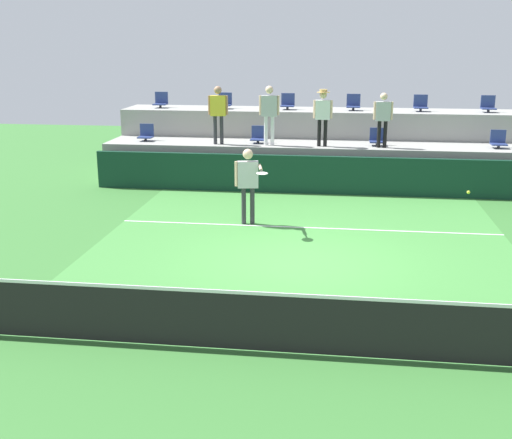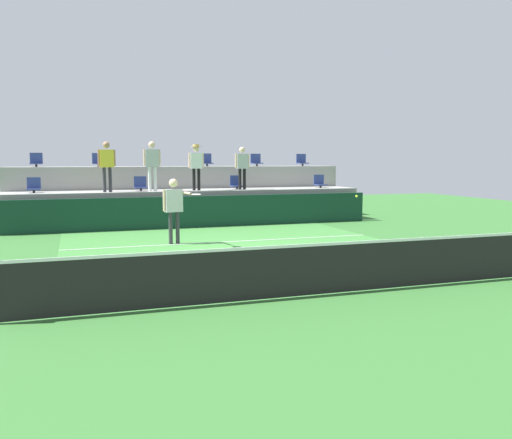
{
  "view_description": "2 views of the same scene",
  "coord_description": "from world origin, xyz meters",
  "px_view_note": "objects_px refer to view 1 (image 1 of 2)",
  "views": [
    {
      "loc": [
        0.75,
        -12.28,
        4.29
      ],
      "look_at": [
        -0.79,
        -0.8,
        1.06
      ],
      "focal_mm": 45.15,
      "sensor_mm": 36.0,
      "label": 1
    },
    {
      "loc": [
        -4.04,
        -12.23,
        2.33
      ],
      "look_at": [
        -0.0,
        -0.37,
        0.94
      ],
      "focal_mm": 37.42,
      "sensor_mm": 36.0,
      "label": 2
    }
  ],
  "objects_px": {
    "stadium_chair_lower_left": "(258,136)",
    "stadium_chair_upper_mid_left": "(288,103)",
    "tennis_player": "(248,178)",
    "stadium_chair_upper_far_left": "(161,101)",
    "stadium_chair_upper_far_right": "(488,105)",
    "tennis_ball": "(468,192)",
    "stadium_chair_lower_far_right": "(498,141)",
    "stadium_chair_lower_far_left": "(146,134)",
    "stadium_chair_lower_right": "(377,138)",
    "spectator_with_hat": "(323,112)",
    "stadium_chair_upper_right": "(421,104)",
    "spectator_in_grey": "(218,109)",
    "spectator_leaning_on_rail": "(269,109)",
    "stadium_chair_upper_mid_right": "(353,104)",
    "spectator_in_white": "(383,115)",
    "stadium_chair_upper_left": "(225,102)"
  },
  "relations": [
    {
      "from": "stadium_chair_lower_left",
      "to": "stadium_chair_upper_mid_left",
      "type": "height_order",
      "value": "stadium_chair_upper_mid_left"
    },
    {
      "from": "tennis_player",
      "to": "stadium_chair_upper_far_left",
      "type": "bearing_deg",
      "value": 121.1
    },
    {
      "from": "stadium_chair_upper_mid_left",
      "to": "tennis_player",
      "type": "height_order",
      "value": "stadium_chair_upper_mid_left"
    },
    {
      "from": "stadium_chair_upper_far_right",
      "to": "tennis_ball",
      "type": "relative_size",
      "value": 7.65
    },
    {
      "from": "stadium_chair_lower_far_right",
      "to": "tennis_ball",
      "type": "height_order",
      "value": "stadium_chair_lower_far_right"
    },
    {
      "from": "tennis_ball",
      "to": "stadium_chair_lower_far_left",
      "type": "bearing_deg",
      "value": 143.11
    },
    {
      "from": "stadium_chair_lower_right",
      "to": "stadium_chair_upper_mid_left",
      "type": "distance_m",
      "value": 3.48
    },
    {
      "from": "stadium_chair_upper_mid_left",
      "to": "stadium_chair_upper_far_right",
      "type": "height_order",
      "value": "same"
    },
    {
      "from": "stadium_chair_upper_far_right",
      "to": "spectator_with_hat",
      "type": "height_order",
      "value": "spectator_with_hat"
    },
    {
      "from": "stadium_chair_upper_right",
      "to": "tennis_player",
      "type": "relative_size",
      "value": 0.28
    },
    {
      "from": "stadium_chair_lower_far_left",
      "to": "spectator_in_grey",
      "type": "relative_size",
      "value": 0.3
    },
    {
      "from": "spectator_leaning_on_rail",
      "to": "spectator_with_hat",
      "type": "bearing_deg",
      "value": 0.0
    },
    {
      "from": "stadium_chair_lower_left",
      "to": "stadium_chair_upper_mid_right",
      "type": "distance_m",
      "value": 3.5
    },
    {
      "from": "stadium_chair_lower_right",
      "to": "spectator_leaning_on_rail",
      "type": "xyz_separation_m",
      "value": [
        -3.21,
        -0.38,
        0.85
      ]
    },
    {
      "from": "stadium_chair_lower_far_left",
      "to": "stadium_chair_lower_right",
      "type": "distance_m",
      "value": 7.14
    },
    {
      "from": "stadium_chair_lower_right",
      "to": "spectator_in_white",
      "type": "height_order",
      "value": "spectator_in_white"
    },
    {
      "from": "stadium_chair_lower_far_left",
      "to": "stadium_chair_upper_mid_right",
      "type": "height_order",
      "value": "stadium_chair_upper_mid_right"
    },
    {
      "from": "stadium_chair_upper_far_left",
      "to": "stadium_chair_lower_left",
      "type": "bearing_deg",
      "value": -26.89
    },
    {
      "from": "stadium_chair_upper_right",
      "to": "stadium_chair_upper_far_right",
      "type": "bearing_deg",
      "value": 0.0
    },
    {
      "from": "stadium_chair_lower_far_left",
      "to": "spectator_in_white",
      "type": "bearing_deg",
      "value": -3.03
    },
    {
      "from": "stadium_chair_lower_far_left",
      "to": "stadium_chair_upper_mid_right",
      "type": "distance_m",
      "value": 6.73
    },
    {
      "from": "stadium_chair_lower_left",
      "to": "spectator_in_white",
      "type": "xyz_separation_m",
      "value": [
        3.71,
        -0.38,
        0.73
      ]
    },
    {
      "from": "stadium_chair_upper_mid_left",
      "to": "stadium_chair_upper_far_left",
      "type": "bearing_deg",
      "value": 180.0
    },
    {
      "from": "stadium_chair_lower_left",
      "to": "spectator_with_hat",
      "type": "xyz_separation_m",
      "value": [
        1.96,
        -0.38,
        0.8
      ]
    },
    {
      "from": "tennis_player",
      "to": "spectator_in_white",
      "type": "height_order",
      "value": "spectator_in_white"
    },
    {
      "from": "spectator_in_grey",
      "to": "spectator_with_hat",
      "type": "height_order",
      "value": "spectator_in_grey"
    },
    {
      "from": "stadium_chair_lower_far_right",
      "to": "spectator_in_grey",
      "type": "distance_m",
      "value": 8.31
    },
    {
      "from": "stadium_chair_upper_left",
      "to": "spectator_in_grey",
      "type": "distance_m",
      "value": 2.19
    },
    {
      "from": "stadium_chair_upper_mid_left",
      "to": "stadium_chair_upper_far_right",
      "type": "relative_size",
      "value": 1.0
    },
    {
      "from": "stadium_chair_lower_right",
      "to": "spectator_in_white",
      "type": "distance_m",
      "value": 0.83
    },
    {
      "from": "stadium_chair_upper_right",
      "to": "tennis_player",
      "type": "distance_m",
      "value": 8.07
    },
    {
      "from": "stadium_chair_lower_left",
      "to": "spectator_in_grey",
      "type": "height_order",
      "value": "spectator_in_grey"
    },
    {
      "from": "stadium_chair_upper_mid_left",
      "to": "spectator_in_grey",
      "type": "xyz_separation_m",
      "value": [
        -1.91,
        -2.18,
        -0.01
      ]
    },
    {
      "from": "stadium_chair_upper_mid_right",
      "to": "spectator_in_white",
      "type": "relative_size",
      "value": 0.33
    },
    {
      "from": "stadium_chair_upper_left",
      "to": "stadium_chair_upper_mid_right",
      "type": "height_order",
      "value": "same"
    },
    {
      "from": "stadium_chair_lower_left",
      "to": "stadium_chair_lower_right",
      "type": "height_order",
      "value": "same"
    },
    {
      "from": "tennis_player",
      "to": "spectator_in_grey",
      "type": "xyz_separation_m",
      "value": [
        -1.54,
        4.32,
        1.16
      ]
    },
    {
      "from": "stadium_chair_upper_left",
      "to": "spectator_leaning_on_rail",
      "type": "relative_size",
      "value": 0.3
    },
    {
      "from": "stadium_chair_upper_mid_right",
      "to": "tennis_player",
      "type": "distance_m",
      "value": 7.07
    },
    {
      "from": "spectator_with_hat",
      "to": "tennis_ball",
      "type": "relative_size",
      "value": 24.58
    },
    {
      "from": "spectator_in_grey",
      "to": "tennis_ball",
      "type": "height_order",
      "value": "spectator_in_grey"
    },
    {
      "from": "stadium_chair_lower_far_left",
      "to": "stadium_chair_upper_far_left",
      "type": "relative_size",
      "value": 1.0
    },
    {
      "from": "spectator_in_white",
      "to": "stadium_chair_upper_left",
      "type": "bearing_deg",
      "value": 156.67
    },
    {
      "from": "stadium_chair_upper_far_left",
      "to": "tennis_player",
      "type": "xyz_separation_m",
      "value": [
        3.93,
        -6.51,
        -1.18
      ]
    },
    {
      "from": "spectator_in_white",
      "to": "stadium_chair_upper_right",
      "type": "bearing_deg",
      "value": 59.23
    },
    {
      "from": "stadium_chair_upper_mid_left",
      "to": "spectator_in_white",
      "type": "height_order",
      "value": "spectator_in_white"
    },
    {
      "from": "spectator_in_white",
      "to": "stadium_chair_lower_far_right",
      "type": "bearing_deg",
      "value": 6.47
    },
    {
      "from": "stadium_chair_upper_mid_right",
      "to": "spectator_with_hat",
      "type": "height_order",
      "value": "spectator_with_hat"
    },
    {
      "from": "stadium_chair_lower_far_right",
      "to": "tennis_player",
      "type": "xyz_separation_m",
      "value": [
        -6.71,
        -4.71,
        -0.33
      ]
    },
    {
      "from": "stadium_chair_lower_far_right",
      "to": "spectator_in_white",
      "type": "height_order",
      "value": "spectator_in_white"
    }
  ]
}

